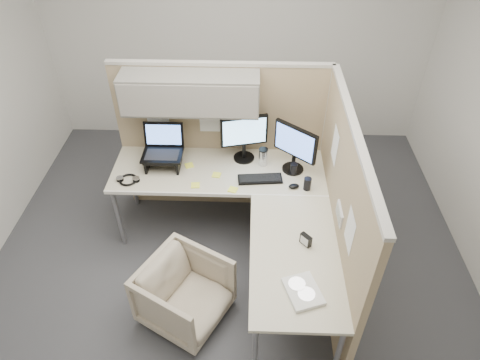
{
  "coord_description": "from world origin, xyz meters",
  "views": [
    {
      "loc": [
        0.2,
        -2.57,
        3.23
      ],
      "look_at": [
        0.1,
        0.25,
        0.85
      ],
      "focal_mm": 32.0,
      "sensor_mm": 36.0,
      "label": 1
    }
  ],
  "objects_px": {
    "monitor_left": "(244,135)",
    "office_chair": "(185,291)",
    "desk": "(242,204)",
    "keyboard": "(260,179)"
  },
  "relations": [
    {
      "from": "desk",
      "to": "monitor_left",
      "type": "bearing_deg",
      "value": 90.32
    },
    {
      "from": "desk",
      "to": "monitor_left",
      "type": "distance_m",
      "value": 0.67
    },
    {
      "from": "desk",
      "to": "monitor_left",
      "type": "xyz_separation_m",
      "value": [
        -0.0,
        0.59,
        0.32
      ]
    },
    {
      "from": "office_chair",
      "to": "monitor_left",
      "type": "xyz_separation_m",
      "value": [
        0.44,
        1.25,
        0.69
      ]
    },
    {
      "from": "keyboard",
      "to": "office_chair",
      "type": "bearing_deg",
      "value": -128.25
    },
    {
      "from": "desk",
      "to": "keyboard",
      "type": "distance_m",
      "value": 0.32
    },
    {
      "from": "desk",
      "to": "keyboard",
      "type": "bearing_deg",
      "value": 60.83
    },
    {
      "from": "monitor_left",
      "to": "keyboard",
      "type": "bearing_deg",
      "value": -77.63
    },
    {
      "from": "keyboard",
      "to": "desk",
      "type": "bearing_deg",
      "value": -124.71
    },
    {
      "from": "monitor_left",
      "to": "office_chair",
      "type": "bearing_deg",
      "value": -123.0
    }
  ]
}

